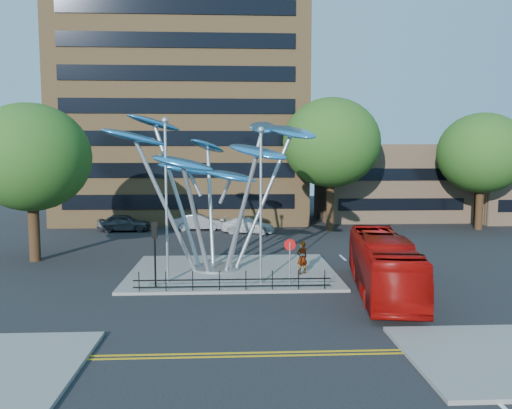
{
  "coord_description": "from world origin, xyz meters",
  "views": [
    {
      "loc": [
        -1.03,
        -23.04,
        7.02
      ],
      "look_at": [
        0.3,
        4.0,
        4.28
      ],
      "focal_mm": 35.0,
      "sensor_mm": 36.0,
      "label": 1
    }
  ],
  "objects": [
    {
      "name": "brick_tower",
      "position": [
        -6.0,
        32.0,
        15.0
      ],
      "size": [
        25.0,
        15.0,
        30.0
      ],
      "primitive_type": "cube",
      "color": "olive",
      "rests_on": "ground"
    },
    {
      "name": "leaf_sculpture",
      "position": [
        -2.07,
        6.68,
        6.87
      ],
      "size": [
        12.72,
        9.54,
        9.51
      ],
      "color": "#9EA0A5",
      "rests_on": "traffic_island"
    },
    {
      "name": "red_bus",
      "position": [
        6.6,
        1.38,
        1.47
      ],
      "size": [
        4.0,
        10.78,
        2.93
      ],
      "primitive_type": "imported",
      "rotation": [
        0.0,
        0.0,
        -0.15
      ],
      "color": "#9A0907",
      "rests_on": "ground"
    },
    {
      "name": "double_yellow_far",
      "position": [
        0.0,
        -6.3,
        0.01
      ],
      "size": [
        40.0,
        0.12,
        0.01
      ],
      "primitive_type": "cube",
      "color": "gold",
      "rests_on": "ground"
    },
    {
      "name": "low_building_near",
      "position": [
        16.0,
        30.0,
        4.0
      ],
      "size": [
        15.0,
        8.0,
        8.0
      ],
      "primitive_type": "cube",
      "color": "tan",
      "rests_on": "ground"
    },
    {
      "name": "parked_car_left",
      "position": [
        -10.84,
        22.52,
        0.79
      ],
      "size": [
        4.68,
        1.91,
        1.59
      ],
      "primitive_type": "imported",
      "rotation": [
        0.0,
        0.0,
        1.58
      ],
      "color": "#393B40",
      "rests_on": "ground"
    },
    {
      "name": "pedestrian_railing_front",
      "position": [
        -1.0,
        1.7,
        0.55
      ],
      "size": [
        10.0,
        0.06,
        1.0
      ],
      "color": "black",
      "rests_on": "traffic_island"
    },
    {
      "name": "street_lamp_right",
      "position": [
        0.5,
        3.0,
        5.09
      ],
      "size": [
        0.36,
        0.36,
        8.3
      ],
      "color": "#9EA0A5",
      "rests_on": "traffic_island"
    },
    {
      "name": "traffic_island",
      "position": [
        -1.0,
        6.0,
        0.07
      ],
      "size": [
        12.0,
        9.0,
        0.15
      ],
      "primitive_type": "cube",
      "color": "slate",
      "rests_on": "ground"
    },
    {
      "name": "tree_far",
      "position": [
        22.0,
        22.0,
        7.11
      ],
      "size": [
        8.0,
        8.0,
        10.81
      ],
      "color": "black",
      "rests_on": "ground"
    },
    {
      "name": "traffic_light_island",
      "position": [
        -5.0,
        2.5,
        2.61
      ],
      "size": [
        0.28,
        0.18,
        3.42
      ],
      "color": "black",
      "rests_on": "traffic_island"
    },
    {
      "name": "double_yellow_near",
      "position": [
        0.0,
        -6.0,
        0.01
      ],
      "size": [
        40.0,
        0.12,
        0.01
      ],
      "primitive_type": "cube",
      "color": "gold",
      "rests_on": "ground"
    },
    {
      "name": "tree_right",
      "position": [
        8.0,
        22.0,
        8.04
      ],
      "size": [
        8.8,
        8.8,
        12.11
      ],
      "color": "black",
      "rests_on": "ground"
    },
    {
      "name": "street_lamp_left",
      "position": [
        -4.5,
        3.5,
        5.36
      ],
      "size": [
        0.36,
        0.36,
        8.8
      ],
      "color": "#9EA0A5",
      "rests_on": "traffic_island"
    },
    {
      "name": "ground",
      "position": [
        0.0,
        0.0,
        0.0
      ],
      "size": [
        120.0,
        120.0,
        0.0
      ],
      "primitive_type": "plane",
      "color": "black",
      "rests_on": "ground"
    },
    {
      "name": "tree_left",
      "position": [
        -14.0,
        10.0,
        6.79
      ],
      "size": [
        7.6,
        7.6,
        10.32
      ],
      "color": "black",
      "rests_on": "ground"
    },
    {
      "name": "parked_car_mid",
      "position": [
        -4.09,
        22.92,
        0.75
      ],
      "size": [
        4.58,
        1.6,
        1.51
      ],
      "primitive_type": "imported",
      "rotation": [
        0.0,
        0.0,
        1.57
      ],
      "color": "#A5A7AD",
      "rests_on": "ground"
    },
    {
      "name": "pedestrian",
      "position": [
        3.0,
        5.01,
        1.09
      ],
      "size": [
        0.82,
        0.7,
        1.89
      ],
      "primitive_type": "imported",
      "rotation": [
        0.0,
        0.0,
        3.58
      ],
      "color": "gray",
      "rests_on": "traffic_island"
    },
    {
      "name": "parked_car_right",
      "position": [
        0.41,
        21.04,
        0.69
      ],
      "size": [
        4.98,
        2.64,
        1.38
      ],
      "primitive_type": "imported",
      "rotation": [
        0.0,
        0.0,
        1.41
      ],
      "color": "silver",
      "rests_on": "ground"
    },
    {
      "name": "no_entry_sign_island",
      "position": [
        2.0,
        2.52,
        1.82
      ],
      "size": [
        0.6,
        0.1,
        2.45
      ],
      "color": "#9EA0A5",
      "rests_on": "traffic_island"
    }
  ]
}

